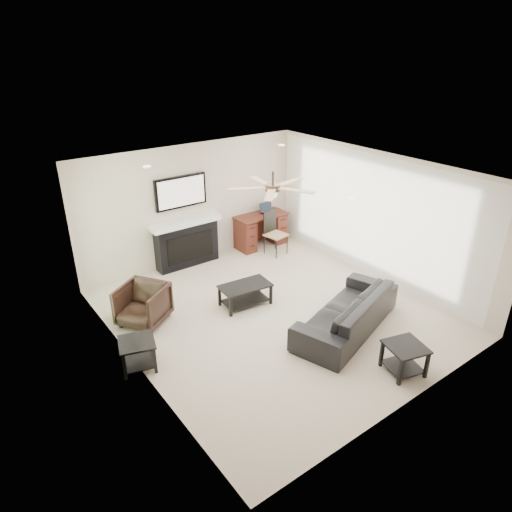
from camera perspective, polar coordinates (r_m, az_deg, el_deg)
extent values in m
plane|color=beige|center=(8.05, 2.29, -7.14)|extent=(5.50, 5.50, 0.00)
cube|color=white|center=(7.03, 2.65, 10.31)|extent=(5.00, 5.50, 0.04)
cube|color=beige|center=(9.60, -7.93, 6.43)|extent=(5.00, 0.04, 2.50)
cube|color=beige|center=(5.85, 19.74, -8.02)|extent=(5.00, 0.04, 2.50)
cube|color=beige|center=(6.35, -15.47, -4.58)|extent=(0.04, 5.50, 2.50)
cube|color=beige|center=(9.13, 14.84, 4.81)|extent=(0.04, 5.50, 2.50)
cube|color=white|center=(9.16, 14.14, 4.82)|extent=(0.04, 5.10, 2.40)
cube|color=#93BC89|center=(7.78, -19.41, -1.08)|extent=(0.04, 1.80, 2.10)
cylinder|color=#382619|center=(7.18, 2.10, 8.55)|extent=(1.40, 1.40, 0.30)
imported|color=black|center=(7.62, 11.30, -6.79)|extent=(2.41, 1.52, 0.66)
imported|color=black|center=(7.86, -13.97, -5.93)|extent=(1.03, 1.02, 0.68)
cube|color=black|center=(8.19, -1.35, -4.88)|extent=(0.94, 0.59, 0.40)
cube|color=black|center=(6.97, 18.01, -12.12)|extent=(0.64, 0.64, 0.45)
cube|color=black|center=(6.94, -14.52, -11.80)|extent=(0.62, 0.62, 0.45)
cube|color=black|center=(9.44, -8.77, 4.13)|extent=(1.52, 0.34, 1.91)
cube|color=#401710|center=(10.48, 0.62, 3.24)|extent=(1.22, 0.56, 0.76)
cube|color=black|center=(10.04, 2.52, 2.84)|extent=(0.48, 0.50, 0.97)
cube|color=black|center=(10.40, 1.58, 5.98)|extent=(0.33, 0.24, 0.23)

